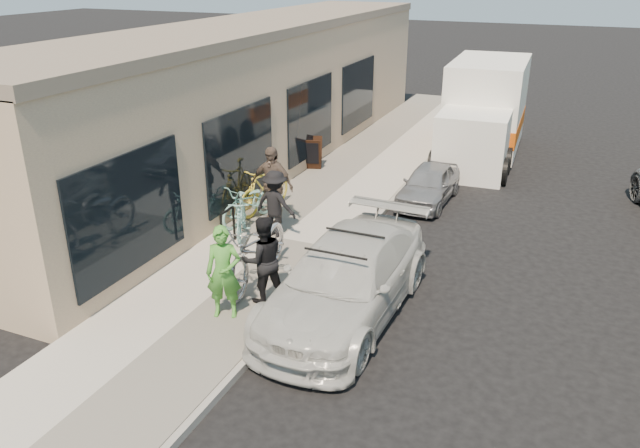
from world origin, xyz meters
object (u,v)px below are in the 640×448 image
(bike_rack, at_px, (228,223))
(bystander_a, at_px, (275,204))
(sandwich_board, at_px, (312,153))
(cruiser_bike_b, at_px, (249,203))
(bystander_b, at_px, (272,185))
(sedan_white, at_px, (346,279))
(tandem_bike, at_px, (257,250))
(man_standing, at_px, (263,260))
(moving_truck, at_px, (484,115))
(sedan_silver, at_px, (429,184))
(cruiser_bike_a, at_px, (241,217))
(cruiser_bike_c, at_px, (265,189))
(woman_rider, at_px, (224,272))

(bike_rack, distance_m, bystander_a, 1.14)
(bike_rack, relative_size, sandwich_board, 0.88)
(cruiser_bike_b, relative_size, bystander_b, 0.97)
(bystander_b, bearing_deg, sedan_white, -41.08)
(bystander_a, bearing_deg, tandem_bike, 114.35)
(man_standing, bearing_deg, moving_truck, -142.47)
(moving_truck, bearing_deg, sedan_silver, -97.96)
(man_standing, xyz_separation_m, cruiser_bike_a, (-1.80, 2.32, -0.34))
(cruiser_bike_c, height_order, bystander_a, bystander_a)
(sandwich_board, distance_m, bystander_a, 4.92)
(man_standing, distance_m, cruiser_bike_b, 3.75)
(bystander_a, bearing_deg, moving_truck, -102.59)
(tandem_bike, relative_size, bystander_a, 1.69)
(cruiser_bike_b, bearing_deg, man_standing, -44.99)
(sedan_white, distance_m, cruiser_bike_a, 3.77)
(tandem_bike, relative_size, cruiser_bike_a, 1.63)
(cruiser_bike_c, bearing_deg, moving_truck, 72.11)
(bike_rack, distance_m, cruiser_bike_c, 2.06)
(tandem_bike, bearing_deg, bike_rack, 134.15)
(sedan_silver, relative_size, woman_rider, 1.75)
(sedan_white, height_order, cruiser_bike_a, sedan_white)
(tandem_bike, bearing_deg, woman_rider, -91.02)
(tandem_bike, bearing_deg, moving_truck, 73.63)
(cruiser_bike_c, xyz_separation_m, bystander_a, (0.92, -1.21, 0.18))
(sandwich_board, bearing_deg, cruiser_bike_c, -101.83)
(woman_rider, distance_m, bystander_a, 3.47)
(cruiser_bike_c, xyz_separation_m, bystander_b, (0.52, -0.59, 0.34))
(moving_truck, distance_m, bystander_a, 9.24)
(sedan_white, distance_m, cruiser_bike_b, 4.43)
(sedan_white, bearing_deg, cruiser_bike_b, 143.02)
(cruiser_bike_c, height_order, bystander_b, bystander_b)
(cruiser_bike_b, distance_m, cruiser_bike_c, 0.76)
(bystander_b, bearing_deg, sedan_silver, 50.94)
(sandwich_board, height_order, moving_truck, moving_truck)
(bystander_a, bearing_deg, man_standing, 118.98)
(bike_rack, bearing_deg, moving_truck, 68.93)
(man_standing, bearing_deg, cruiser_bike_a, -95.47)
(sedan_white, height_order, woman_rider, woman_rider)
(sedan_silver, bearing_deg, sandwich_board, 166.86)
(sandwich_board, distance_m, sedan_white, 8.01)
(bike_rack, relative_size, moving_truck, 0.13)
(bike_rack, height_order, bystander_b, bystander_b)
(moving_truck, xyz_separation_m, man_standing, (-1.84, -11.41, -0.34))
(moving_truck, bearing_deg, cruiser_bike_b, -117.76)
(cruiser_bike_b, bearing_deg, sedan_silver, 55.75)
(sandwich_board, relative_size, cruiser_bike_c, 0.48)
(bystander_a, distance_m, bystander_b, 0.75)
(bike_rack, xyz_separation_m, bystander_b, (0.33, 1.45, 0.43))
(cruiser_bike_b, bearing_deg, bystander_a, -14.41)
(sedan_white, distance_m, tandem_bike, 1.89)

